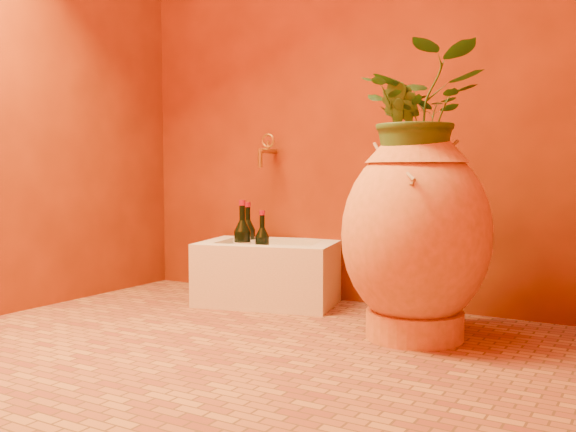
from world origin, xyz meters
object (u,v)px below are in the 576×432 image
Objects in this scene: stone_basin at (269,274)px; wall_tap at (266,149)px; wine_bottle_a at (248,242)px; amphora at (416,234)px; wine_bottle_c at (242,245)px; wine_bottle_b at (262,249)px.

stone_basin is 4.18× the size of wall_tap.
amphora is at bearing -19.57° from wine_bottle_a.
amphora is 0.95m from stone_basin.
wine_bottle_c reaches higher than wine_bottle_a.
amphora is 0.92m from wine_bottle_b.
wine_bottle_b is at bearing 32.62° from wine_bottle_c.
wine_bottle_a reaches higher than stone_basin.
wine_bottle_c is at bearing -63.20° from wine_bottle_a.
wine_bottle_a is 1.11× the size of wine_bottle_b.
wine_bottle_b is (-0.87, 0.24, -0.14)m from amphora.
stone_basin is at bearing -25.80° from wine_bottle_a.
wine_bottle_b is (0.18, -0.14, -0.01)m from wine_bottle_a.
wall_tap is at bearing 94.66° from wine_bottle_c.
amphora is at bearing -15.22° from wine_bottle_b.
wine_bottle_a reaches higher than wine_bottle_b.
wine_bottle_c is at bearing -85.34° from wall_tap.
wine_bottle_a is 1.81× the size of wall_tap.
wine_bottle_c is at bearing 169.06° from amphora.
wine_bottle_b is at bearing -37.41° from wine_bottle_a.
amphora reaches higher than wine_bottle_b.
stone_basin is 0.25m from wine_bottle_a.
amphora is 1.13m from wall_tap.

